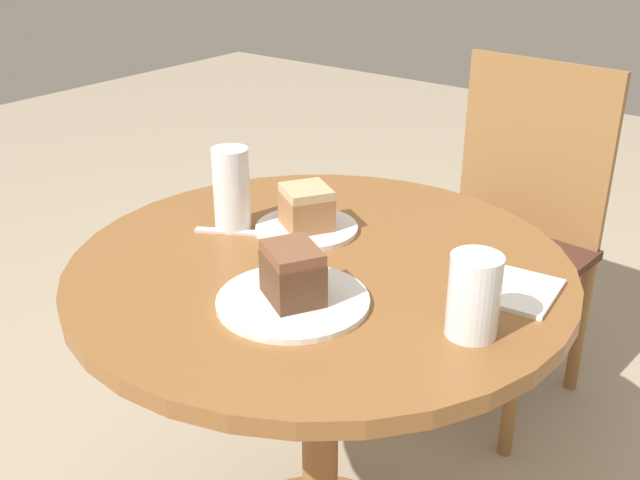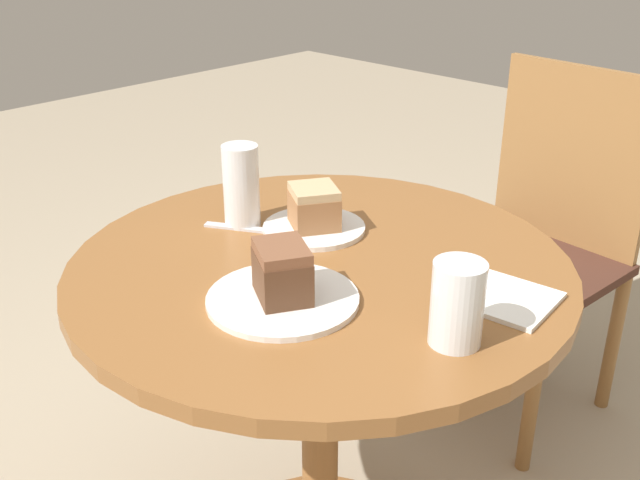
# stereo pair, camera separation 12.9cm
# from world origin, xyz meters

# --- Properties ---
(table) EXTENTS (0.89, 0.89, 0.71)m
(table) POSITION_xyz_m (0.00, 0.00, 0.56)
(table) COLOR brown
(table) RESTS_ON ground_plane
(chair) EXTENTS (0.48, 0.45, 0.91)m
(chair) POSITION_xyz_m (-0.01, 0.83, 0.47)
(chair) COLOR olive
(chair) RESTS_ON ground_plane
(plate_near) EXTENTS (0.20, 0.20, 0.01)m
(plate_near) POSITION_xyz_m (-0.10, 0.09, 0.72)
(plate_near) COLOR white
(plate_near) RESTS_ON table
(plate_far) EXTENTS (0.24, 0.24, 0.01)m
(plate_far) POSITION_xyz_m (0.06, -0.15, 0.72)
(plate_far) COLOR white
(plate_far) RESTS_ON table
(cake_slice_near) EXTENTS (0.12, 0.12, 0.08)m
(cake_slice_near) POSITION_xyz_m (-0.10, 0.09, 0.76)
(cake_slice_near) COLOR #9E6B42
(cake_slice_near) RESTS_ON plate_near
(cake_slice_far) EXTENTS (0.12, 0.12, 0.09)m
(cake_slice_far) POSITION_xyz_m (0.06, -0.15, 0.77)
(cake_slice_far) COLOR brown
(cake_slice_far) RESTS_ON plate_far
(glass_lemonade) EXTENTS (0.07, 0.07, 0.16)m
(glass_lemonade) POSITION_xyz_m (-0.22, 0.01, 0.78)
(glass_lemonade) COLOR beige
(glass_lemonade) RESTS_ON table
(glass_water) EXTENTS (0.08, 0.08, 0.13)m
(glass_water) POSITION_xyz_m (0.32, -0.05, 0.77)
(glass_water) COLOR silver
(glass_water) RESTS_ON table
(napkin_stack) EXTENTS (0.15, 0.15, 0.01)m
(napkin_stack) POSITION_xyz_m (0.31, 0.10, 0.72)
(napkin_stack) COLOR white
(napkin_stack) RESTS_ON table
(fork) EXTENTS (0.17, 0.10, 0.00)m
(fork) POSITION_xyz_m (-0.19, -0.00, 0.71)
(fork) COLOR silver
(fork) RESTS_ON table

